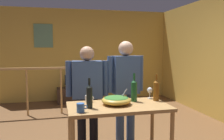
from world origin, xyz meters
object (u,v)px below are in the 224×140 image
object	(u,v)px
framed_picture	(43,36)
mug_blue	(81,108)
wine_bottle_dark	(89,96)
flat_screen_tv	(73,80)
wine_glass	(150,91)
mug_white	(88,99)
serving_table	(118,113)
person_standing_left	(87,89)
wine_bottle_green	(134,90)
wine_bottle_amber	(156,90)
person_standing_right	(126,84)
stair_railing	(84,82)
tv_console	(74,95)
salad_bowl	(116,100)

from	to	relation	value
framed_picture	mug_blue	bearing A→B (deg)	-81.81
wine_bottle_dark	mug_blue	xyz separation A→B (m)	(-0.12, -0.15, -0.09)
flat_screen_tv	wine_glass	world-z (taller)	wine_glass
mug_white	flat_screen_tv	bearing A→B (deg)	89.43
serving_table	wine_glass	distance (m)	0.62
framed_picture	person_standing_left	world-z (taller)	framed_picture
framed_picture	serving_table	bearing A→B (deg)	-74.74
mug_white	wine_bottle_green	bearing A→B (deg)	-10.02
wine_bottle_amber	framed_picture	bearing A→B (deg)	112.92
wine_glass	mug_blue	bearing A→B (deg)	-155.02
person_standing_right	person_standing_left	bearing A→B (deg)	-5.39
stair_railing	tv_console	distance (m)	1.17
stair_railing	mug_blue	bearing A→B (deg)	-97.08
flat_screen_tv	framed_picture	bearing A→B (deg)	157.72
wine_bottle_green	mug_blue	world-z (taller)	wine_bottle_green
flat_screen_tv	mug_white	world-z (taller)	mug_white
wine_glass	wine_bottle_amber	xyz separation A→B (m)	(0.03, -0.14, 0.04)
serving_table	wine_glass	xyz separation A→B (m)	(0.52, 0.26, 0.21)
serving_table	person_standing_right	xyz separation A→B (m)	(0.30, 0.68, 0.24)
framed_picture	wine_bottle_amber	world-z (taller)	framed_picture
tv_console	wine_bottle_green	size ratio (longest dim) A/B	2.41
wine_bottle_dark	person_standing_left	bearing A→B (deg)	84.65
stair_railing	serving_table	size ratio (longest dim) A/B	2.47
framed_picture	serving_table	size ratio (longest dim) A/B	0.52
framed_picture	flat_screen_tv	distance (m)	1.49
wine_glass	framed_picture	bearing A→B (deg)	113.33
stair_railing	mug_white	xyz separation A→B (m)	(-0.21, -2.42, 0.15)
stair_railing	serving_table	world-z (taller)	stair_railing
framed_picture	mug_blue	distance (m)	4.35
mug_blue	person_standing_left	distance (m)	0.91
framed_picture	salad_bowl	size ratio (longest dim) A/B	1.75
wine_bottle_amber	person_standing_left	xyz separation A→B (m)	(-0.85, 0.57, -0.05)
wine_glass	person_standing_left	world-z (taller)	person_standing_left
tv_console	flat_screen_tv	size ratio (longest dim) A/B	1.89
wine_bottle_green	wine_bottle_amber	bearing A→B (deg)	-4.90
tv_console	person_standing_left	xyz separation A→B (m)	(0.01, -3.02, 0.71)
wine_bottle_dark	wine_bottle_amber	world-z (taller)	wine_bottle_amber
wine_glass	person_standing_left	distance (m)	0.92
wine_bottle_amber	mug_white	world-z (taller)	wine_bottle_amber
salad_bowl	mug_white	world-z (taller)	salad_bowl
wine_glass	mug_white	xyz separation A→B (m)	(-0.86, -0.01, -0.07)
stair_railing	mug_white	size ratio (longest dim) A/B	26.50
stair_railing	wine_glass	distance (m)	2.50
wine_bottle_green	mug_white	world-z (taller)	wine_bottle_green
wine_bottle_dark	wine_glass	bearing A→B (deg)	19.46
tv_console	salad_bowl	bearing A→B (deg)	-85.50
tv_console	serving_table	world-z (taller)	serving_table
framed_picture	mug_white	bearing A→B (deg)	-78.69
stair_railing	person_standing_right	bearing A→B (deg)	-77.91
framed_picture	person_standing_right	xyz separation A→B (m)	(1.38, -3.31, -0.89)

